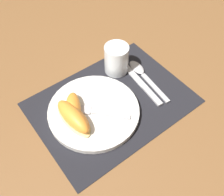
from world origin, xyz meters
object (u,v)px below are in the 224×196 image
citrus_wedge_0 (73,110)px  juice_glass (116,60)px  citrus_wedge_2 (76,118)px  spoon (141,73)px  citrus_wedge_1 (72,116)px  fork (93,111)px  knife (141,84)px  plate (94,111)px

citrus_wedge_0 → juice_glass: bearing=19.3°
citrus_wedge_0 → citrus_wedge_2: same height
spoon → citrus_wedge_1: size_ratio=1.46×
juice_glass → fork: juice_glass is taller
knife → citrus_wedge_1: 0.24m
knife → citrus_wedge_0: size_ratio=1.66×
juice_glass → knife: size_ratio=0.46×
knife → citrus_wedge_1: bearing=179.0°
juice_glass → fork: bearing=-147.4°
citrus_wedge_2 → juice_glass: bearing=24.9°
plate → spoon: 0.21m
fork → knife: bearing=2.0°
citrus_wedge_1 → citrus_wedge_2: 0.01m
citrus_wedge_0 → citrus_wedge_1: size_ratio=0.92×
spoon → knife: bearing=-131.8°
knife → fork: size_ratio=1.39×
knife → citrus_wedge_2: (-0.24, -0.00, 0.03)m
spoon → plate: bearing=-170.9°
plate → citrus_wedge_2: 0.06m
plate → citrus_wedge_0: bearing=155.4°
citrus_wedge_1 → citrus_wedge_2: citrus_wedge_1 is taller
knife → citrus_wedge_0: (-0.23, 0.02, 0.03)m
citrus_wedge_0 → citrus_wedge_2: size_ratio=1.02×
knife → spoon: spoon is taller
citrus_wedge_1 → citrus_wedge_2: (0.00, -0.01, -0.00)m
fork → citrus_wedge_2: 0.06m
juice_glass → citrus_wedge_0: bearing=-160.7°
citrus_wedge_1 → plate: bearing=-3.6°
plate → juice_glass: juice_glass is taller
plate → fork: 0.01m
juice_glass → spoon: (0.05, -0.06, -0.04)m
citrus_wedge_2 → citrus_wedge_0: bearing=72.2°
knife → citrus_wedge_0: bearing=174.1°
knife → citrus_wedge_0: citrus_wedge_0 is taller
spoon → citrus_wedge_2: citrus_wedge_2 is taller
fork → citrus_wedge_0: citrus_wedge_0 is taller
spoon → citrus_wedge_0: citrus_wedge_0 is taller
knife → spoon: (0.03, 0.03, 0.00)m
plate → knife: 0.18m
citrus_wedge_1 → citrus_wedge_2: bearing=-58.8°
knife → citrus_wedge_2: citrus_wedge_2 is taller
citrus_wedge_1 → juice_glass: bearing=22.6°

